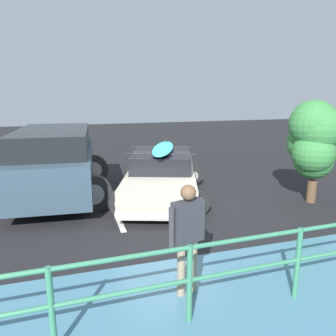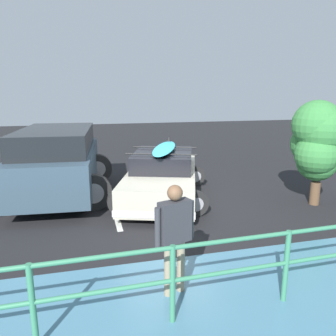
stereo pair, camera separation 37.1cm
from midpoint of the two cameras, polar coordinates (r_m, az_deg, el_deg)
The scene contains 7 objects.
ground_plane at distance 8.53m, azimuth 1.42°, elevation -5.85°, with size 44.00×44.00×0.02m, color black.
parking_stripe at distance 8.57m, azimuth -8.45°, elevation -5.81°, with size 3.85×0.12×0.00m, color silver.
sedan_car at distance 8.66m, azimuth 0.27°, elevation -1.43°, with size 3.04×4.39×1.50m.
suv_car at distance 9.14m, azimuth -17.53°, elevation 1.12°, with size 3.00×4.52×1.83m.
person_bystander at distance 4.48m, azimuth 3.59°, elevation -10.74°, with size 0.58×0.31×1.57m.
railing_fence at distance 4.36m, azimuth 13.69°, elevation -15.79°, with size 11.02×0.30×1.01m.
bush_near_left at distance 8.85m, azimuth 25.62°, elevation 4.43°, with size 1.28×1.52×2.58m.
Camera 2 is at (2.01, 7.81, 2.75)m, focal length 35.00 mm.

